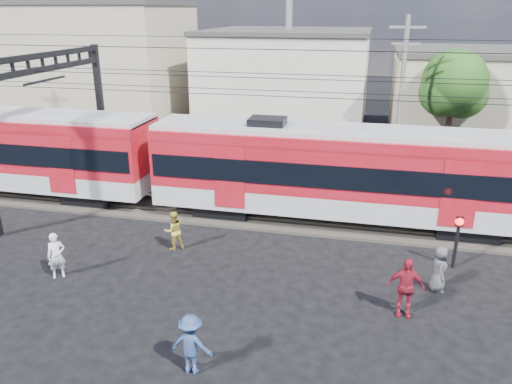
# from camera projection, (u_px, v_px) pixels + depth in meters

# --- Properties ---
(ground) EXTENTS (120.00, 120.00, 0.00)m
(ground) POSITION_uv_depth(u_px,v_px,m) (202.00, 315.00, 15.19)
(ground) COLOR black
(ground) RESTS_ON ground
(track_bed) EXTENTS (70.00, 3.40, 0.12)m
(track_bed) POSITION_uv_depth(u_px,v_px,m) (259.00, 214.00, 22.48)
(track_bed) COLOR #2D2823
(track_bed) RESTS_ON ground
(rail_near) EXTENTS (70.00, 0.12, 0.12)m
(rail_near) POSITION_uv_depth(u_px,v_px,m) (256.00, 218.00, 21.75)
(rail_near) COLOR #59544C
(rail_near) RESTS_ON track_bed
(rail_far) EXTENTS (70.00, 0.12, 0.12)m
(rail_far) POSITION_uv_depth(u_px,v_px,m) (263.00, 206.00, 23.12)
(rail_far) COLOR #59544C
(rail_far) RESTS_ON track_bed
(commuter_train) EXTENTS (50.30, 3.08, 4.17)m
(commuter_train) POSITION_uv_depth(u_px,v_px,m) (347.00, 170.00, 20.87)
(commuter_train) COLOR black
(commuter_train) RESTS_ON ground
(catenary) EXTENTS (70.00, 9.30, 7.52)m
(catenary) POSITION_uv_depth(u_px,v_px,m) (73.00, 94.00, 22.55)
(catenary) COLOR black
(catenary) RESTS_ON ground
(building_west) EXTENTS (14.28, 10.20, 9.30)m
(building_west) POSITION_uv_depth(u_px,v_px,m) (93.00, 64.00, 39.11)
(building_west) COLOR tan
(building_west) RESTS_ON ground
(building_midwest) EXTENTS (12.24, 12.24, 7.30)m
(building_midwest) POSITION_uv_depth(u_px,v_px,m) (288.00, 78.00, 39.02)
(building_midwest) COLOR beige
(building_midwest) RESTS_ON ground
(utility_pole_mid) EXTENTS (1.80, 0.24, 8.50)m
(utility_pole_mid) POSITION_uv_depth(u_px,v_px,m) (401.00, 95.00, 26.06)
(utility_pole_mid) COLOR slate
(utility_pole_mid) RESTS_ON ground
(tree_near) EXTENTS (3.82, 3.64, 6.72)m
(tree_near) POSITION_uv_depth(u_px,v_px,m) (457.00, 86.00, 28.17)
(tree_near) COLOR #382619
(tree_near) RESTS_ON ground
(pedestrian_a) EXTENTS (0.71, 0.66, 1.62)m
(pedestrian_a) POSITION_uv_depth(u_px,v_px,m) (56.00, 256.00, 17.10)
(pedestrian_a) COLOR silver
(pedestrian_a) RESTS_ON ground
(pedestrian_b) EXTENTS (0.96, 0.93, 1.55)m
(pedestrian_b) POSITION_uv_depth(u_px,v_px,m) (174.00, 230.00, 19.11)
(pedestrian_b) COLOR gold
(pedestrian_b) RESTS_ON ground
(pedestrian_c) EXTENTS (1.11, 0.67, 1.68)m
(pedestrian_c) POSITION_uv_depth(u_px,v_px,m) (191.00, 344.00, 12.54)
(pedestrian_c) COLOR navy
(pedestrian_c) RESTS_ON ground
(pedestrian_d) EXTENTS (1.14, 0.51, 1.91)m
(pedestrian_d) POSITION_uv_depth(u_px,v_px,m) (405.00, 287.00, 14.89)
(pedestrian_d) COLOR maroon
(pedestrian_d) RESTS_ON ground
(pedestrian_e) EXTENTS (0.51, 0.78, 1.59)m
(pedestrian_e) POSITION_uv_depth(u_px,v_px,m) (439.00, 269.00, 16.27)
(pedestrian_e) COLOR #434448
(pedestrian_e) RESTS_ON ground
(crossing_signal) EXTENTS (0.29, 0.29, 1.98)m
(crossing_signal) POSITION_uv_depth(u_px,v_px,m) (458.00, 233.00, 17.53)
(crossing_signal) COLOR black
(crossing_signal) RESTS_ON ground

